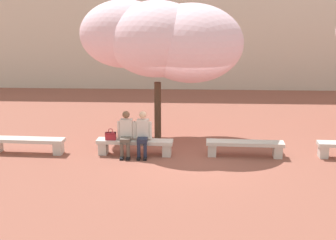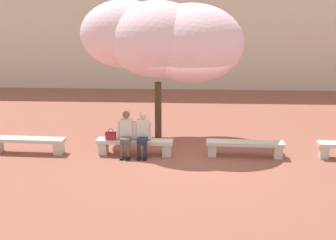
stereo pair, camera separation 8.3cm
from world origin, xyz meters
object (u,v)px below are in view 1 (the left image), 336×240
(stone_bench_near_west, at_px, (135,144))
(handbag, at_px, (111,135))
(cherry_tree_main, at_px, (163,40))
(person_seated_right, at_px, (143,132))
(person_seated_left, at_px, (126,132))
(stone_bench_west_end, at_px, (27,143))
(stone_bench_center, at_px, (245,146))

(stone_bench_near_west, height_order, handbag, handbag)
(stone_bench_near_west, relative_size, cherry_tree_main, 0.43)
(person_seated_right, bearing_deg, person_seated_left, 180.00)
(stone_bench_west_end, relative_size, cherry_tree_main, 0.43)
(person_seated_left, bearing_deg, handbag, 176.25)
(stone_bench_near_west, height_order, stone_bench_center, same)
(stone_bench_center, height_order, person_seated_right, person_seated_right)
(stone_bench_center, height_order, cherry_tree_main, cherry_tree_main)
(person_seated_right, bearing_deg, stone_bench_near_west, 167.45)
(stone_bench_west_end, bearing_deg, handbag, -0.56)
(stone_bench_center, relative_size, person_seated_right, 1.72)
(person_seated_right, bearing_deg, cherry_tree_main, 74.99)
(stone_bench_center, xyz_separation_m, person_seated_left, (-3.40, -0.05, 0.38))
(person_seated_left, distance_m, person_seated_right, 0.48)
(person_seated_right, height_order, handbag, person_seated_right)
(handbag, relative_size, cherry_tree_main, 0.07)
(stone_bench_west_end, bearing_deg, stone_bench_center, 0.00)
(stone_bench_near_west, bearing_deg, stone_bench_west_end, 180.00)
(person_seated_left, height_order, cherry_tree_main, cherry_tree_main)
(stone_bench_near_west, xyz_separation_m, person_seated_left, (-0.24, -0.05, 0.38))
(person_seated_right, relative_size, cherry_tree_main, 0.25)
(stone_bench_west_end, relative_size, handbag, 6.53)
(handbag, bearing_deg, stone_bench_center, 0.36)
(stone_bench_near_west, distance_m, person_seated_left, 0.46)
(stone_bench_west_end, distance_m, cherry_tree_main, 5.11)
(stone_bench_west_end, xyz_separation_m, person_seated_right, (3.40, -0.05, 0.38))
(handbag, distance_m, cherry_tree_main, 3.42)
(stone_bench_near_west, distance_m, person_seated_right, 0.46)
(stone_bench_center, bearing_deg, person_seated_left, -179.10)
(stone_bench_west_end, distance_m, handbag, 2.48)
(stone_bench_center, xyz_separation_m, person_seated_right, (-2.92, -0.05, 0.38))
(stone_bench_near_west, xyz_separation_m, cherry_tree_main, (0.72, 1.73, 2.85))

